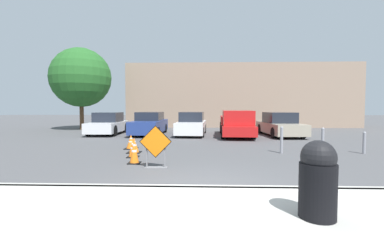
% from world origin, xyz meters
% --- Properties ---
extents(ground_plane, '(96.00, 96.00, 0.00)m').
position_xyz_m(ground_plane, '(0.00, 10.00, 0.00)').
color(ground_plane, '#4C4C4F').
extents(sidewalk_strip, '(31.02, 2.38, 0.14)m').
position_xyz_m(sidewalk_strip, '(0.00, -1.19, 0.07)').
color(sidewalk_strip, '#ADAAA3').
rests_on(sidewalk_strip, ground_plane).
extents(curb_lip, '(31.02, 0.20, 0.14)m').
position_xyz_m(curb_lip, '(0.00, 0.00, 0.07)').
color(curb_lip, '#ADAAA3').
rests_on(curb_lip, ground_plane).
extents(road_closed_sign, '(0.96, 0.20, 1.27)m').
position_xyz_m(road_closed_sign, '(-1.40, 2.15, 0.67)').
color(road_closed_sign, black).
rests_on(road_closed_sign, ground_plane).
extents(traffic_cone_nearest, '(0.38, 0.38, 0.81)m').
position_xyz_m(traffic_cone_nearest, '(-2.20, 2.77, 0.40)').
color(traffic_cone_nearest, black).
rests_on(traffic_cone_nearest, ground_plane).
extents(traffic_cone_second, '(0.40, 0.40, 0.67)m').
position_xyz_m(traffic_cone_second, '(-2.51, 3.78, 0.33)').
color(traffic_cone_second, black).
rests_on(traffic_cone_second, ground_plane).
extents(traffic_cone_third, '(0.52, 0.52, 0.60)m').
position_xyz_m(traffic_cone_third, '(-2.71, 4.70, 0.29)').
color(traffic_cone_third, black).
rests_on(traffic_cone_third, ground_plane).
extents(traffic_cone_fourth, '(0.53, 0.53, 0.62)m').
position_xyz_m(traffic_cone_fourth, '(-3.09, 5.65, 0.30)').
color(traffic_cone_fourth, black).
rests_on(traffic_cone_fourth, ground_plane).
extents(parked_car_nearest, '(1.89, 4.06, 1.47)m').
position_xyz_m(parked_car_nearest, '(-6.31, 11.72, 0.68)').
color(parked_car_nearest, silver).
rests_on(parked_car_nearest, ground_plane).
extents(parked_car_second, '(1.90, 4.65, 1.50)m').
position_xyz_m(parked_car_second, '(-3.48, 11.72, 0.69)').
color(parked_car_second, navy).
rests_on(parked_car_second, ground_plane).
extents(parked_car_third, '(1.97, 4.54, 1.50)m').
position_xyz_m(parked_car_third, '(-0.65, 11.54, 0.68)').
color(parked_car_third, white).
rests_on(parked_car_third, ground_plane).
extents(pickup_truck, '(2.17, 5.49, 1.62)m').
position_xyz_m(pickup_truck, '(2.15, 10.61, 0.73)').
color(pickup_truck, red).
rests_on(pickup_truck, ground_plane).
extents(parked_car_fourth, '(2.06, 4.68, 1.49)m').
position_xyz_m(parked_car_fourth, '(4.99, 11.22, 0.68)').
color(parked_car_fourth, '#A39984').
rests_on(parked_car_fourth, ground_plane).
extents(trash_bin, '(0.53, 0.53, 1.17)m').
position_xyz_m(trash_bin, '(1.68, -1.49, 0.73)').
color(trash_bin, black).
rests_on(trash_bin, sidewalk_strip).
extents(bollard_nearest, '(0.12, 0.12, 1.06)m').
position_xyz_m(bollard_nearest, '(3.10, 4.79, 0.56)').
color(bollard_nearest, gray).
rests_on(bollard_nearest, ground_plane).
extents(bollard_second, '(0.12, 0.12, 1.02)m').
position_xyz_m(bollard_second, '(4.69, 4.79, 0.54)').
color(bollard_second, gray).
rests_on(bollard_second, ground_plane).
extents(bollard_third, '(0.12, 0.12, 0.86)m').
position_xyz_m(bollard_third, '(6.28, 4.79, 0.46)').
color(bollard_third, gray).
rests_on(bollard_third, ground_plane).
extents(building_facade_backdrop, '(21.17, 5.00, 5.81)m').
position_xyz_m(building_facade_backdrop, '(3.74, 20.14, 2.91)').
color(building_facade_backdrop, gray).
rests_on(building_facade_backdrop, ground_plane).
extents(street_tree_behind_lot, '(4.75, 4.75, 6.60)m').
position_xyz_m(street_tree_behind_lot, '(-9.75, 15.23, 4.22)').
color(street_tree_behind_lot, '#513823').
rests_on(street_tree_behind_lot, ground_plane).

